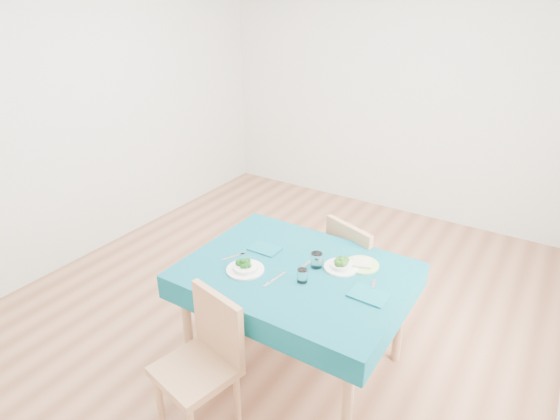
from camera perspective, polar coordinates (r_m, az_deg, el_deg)
The scene contains 16 objects.
room_shell at distance 3.26m, azimuth -0.00°, elevation 7.92°, with size 4.02×4.52×2.73m.
table at distance 3.13m, azimuth 1.86°, elevation -13.08°, with size 1.35×1.03×0.76m, color #084A57.
chair_near at distance 2.71m, azimuth -10.39°, elevation -17.75°, with size 0.39×0.43×0.98m, color #AA7850.
chair_far at distance 3.54m, azimuth 10.27°, elevation -5.75°, with size 0.42×0.46×1.04m, color #AA7850.
bowl_near at distance 2.89m, azimuth -4.28°, elevation -6.76°, with size 0.23×0.23×0.07m, color white, non-canonical shape.
bowl_far at distance 2.93m, azimuth 7.47°, elevation -6.50°, with size 0.21×0.21×0.06m, color white, non-canonical shape.
fork_near at distance 3.05m, azimuth -5.73°, elevation -5.67°, with size 0.02×0.16×0.00m, color silver.
knife_near at distance 2.82m, azimuth -0.61°, elevation -8.42°, with size 0.02×0.20×0.00m, color silver.
fork_far at distance 2.99m, azimuth 3.68°, elevation -6.32°, with size 0.02×0.16×0.00m, color silver.
knife_far at distance 2.78m, azimuth 11.24°, elevation -9.52°, with size 0.02×0.22×0.00m, color silver.
napkin_near at distance 3.11m, azimuth -1.86°, elevation -4.76°, with size 0.20×0.14×0.01m, color #0B5360.
napkin_far at distance 2.72m, azimuth 10.72°, elevation -10.18°, with size 0.21×0.15×0.01m, color #0B5360.
tumbler_center at distance 2.92m, azimuth 4.48°, elevation -6.10°, with size 0.07×0.07×0.10m, color white.
tumbler_side at distance 2.78m, azimuth 2.72°, elevation -8.02°, with size 0.06×0.06×0.08m, color white.
side_plate at distance 2.99m, azimuth 9.94°, elevation -6.58°, with size 0.22×0.22×0.01m, color #9CD065.
bread_slice at distance 2.98m, azimuth 9.96°, elevation -6.36°, with size 0.11×0.11×0.02m, color beige.
Camera 1 is at (1.67, -2.62, 2.33)m, focal length 30.00 mm.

